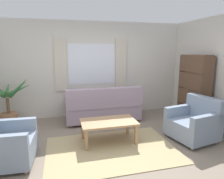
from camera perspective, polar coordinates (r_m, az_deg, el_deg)
name	(u,v)px	position (r m, az deg, el deg)	size (l,w,h in m)	color
ground_plane	(112,150)	(3.95, -0.13, -16.61)	(6.24, 6.24, 0.00)	gray
wall_back	(91,69)	(5.74, -5.80, 5.70)	(5.32, 0.12, 2.60)	silver
window_with_curtains	(92,64)	(5.64, -5.69, 7.14)	(1.98, 0.07, 1.40)	white
area_rug	(112,149)	(3.95, -0.13, -16.53)	(2.38, 1.64, 0.01)	tan
couch	(103,107)	(5.28, -2.51, -5.05)	(1.90, 0.82, 0.92)	#998499
armchair_left	(3,144)	(3.80, -28.32, -13.28)	(0.86, 0.88, 0.88)	gray
armchair_right	(194,123)	(4.57, 22.15, -8.68)	(0.97, 0.98, 0.88)	gray
coffee_table	(109,124)	(4.11, -0.95, -9.62)	(1.10, 0.64, 0.44)	#A87F56
potted_plant	(9,106)	(5.44, -27.08, -4.20)	(1.16, 1.02, 1.21)	#9E6B4C
bookshelf	(193,92)	(5.46, 21.92, -0.78)	(0.30, 0.94, 1.72)	brown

